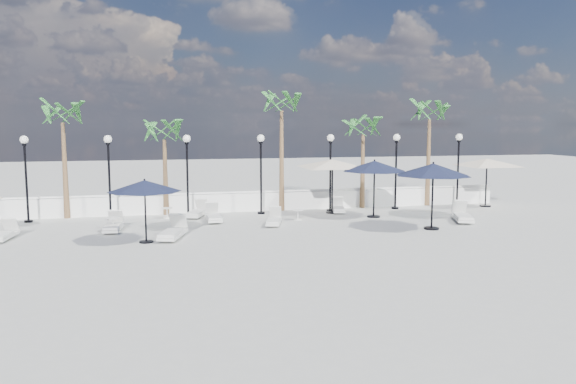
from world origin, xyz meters
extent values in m
plane|color=#AFB0AA|center=(0.00, 0.00, 0.00)|extent=(100.00, 100.00, 0.00)
cube|color=white|center=(0.00, 7.50, 0.45)|extent=(26.00, 0.30, 0.90)
cube|color=white|center=(0.00, 7.50, 0.97)|extent=(26.00, 0.12, 0.08)
cylinder|color=black|center=(-10.50, 6.50, 0.05)|extent=(0.36, 0.36, 0.10)
cylinder|color=black|center=(-10.50, 6.50, 1.75)|extent=(0.10, 0.10, 3.50)
cylinder|color=black|center=(-10.50, 6.50, 3.45)|extent=(0.18, 0.18, 0.10)
sphere|color=white|center=(-10.50, 6.50, 3.66)|extent=(0.36, 0.36, 0.36)
cylinder|color=black|center=(-7.00, 6.50, 0.05)|extent=(0.36, 0.36, 0.10)
cylinder|color=black|center=(-7.00, 6.50, 1.75)|extent=(0.10, 0.10, 3.50)
cylinder|color=black|center=(-7.00, 6.50, 3.45)|extent=(0.18, 0.18, 0.10)
sphere|color=white|center=(-7.00, 6.50, 3.66)|extent=(0.36, 0.36, 0.36)
cylinder|color=black|center=(-3.50, 6.50, 0.05)|extent=(0.36, 0.36, 0.10)
cylinder|color=black|center=(-3.50, 6.50, 1.75)|extent=(0.10, 0.10, 3.50)
cylinder|color=black|center=(-3.50, 6.50, 3.45)|extent=(0.18, 0.18, 0.10)
sphere|color=white|center=(-3.50, 6.50, 3.66)|extent=(0.36, 0.36, 0.36)
cylinder|color=black|center=(0.00, 6.50, 0.05)|extent=(0.36, 0.36, 0.10)
cylinder|color=black|center=(0.00, 6.50, 1.75)|extent=(0.10, 0.10, 3.50)
cylinder|color=black|center=(0.00, 6.50, 3.45)|extent=(0.18, 0.18, 0.10)
sphere|color=white|center=(0.00, 6.50, 3.66)|extent=(0.36, 0.36, 0.36)
cylinder|color=black|center=(3.50, 6.50, 0.05)|extent=(0.36, 0.36, 0.10)
cylinder|color=black|center=(3.50, 6.50, 1.75)|extent=(0.10, 0.10, 3.50)
cylinder|color=black|center=(3.50, 6.50, 3.45)|extent=(0.18, 0.18, 0.10)
sphere|color=white|center=(3.50, 6.50, 3.66)|extent=(0.36, 0.36, 0.36)
cylinder|color=black|center=(7.00, 6.50, 0.05)|extent=(0.36, 0.36, 0.10)
cylinder|color=black|center=(7.00, 6.50, 1.75)|extent=(0.10, 0.10, 3.50)
cylinder|color=black|center=(7.00, 6.50, 3.45)|extent=(0.18, 0.18, 0.10)
sphere|color=white|center=(7.00, 6.50, 3.66)|extent=(0.36, 0.36, 0.36)
cylinder|color=black|center=(10.50, 6.50, 0.05)|extent=(0.36, 0.36, 0.10)
cylinder|color=black|center=(10.50, 6.50, 1.75)|extent=(0.10, 0.10, 3.50)
cylinder|color=black|center=(10.50, 6.50, 3.45)|extent=(0.18, 0.18, 0.10)
sphere|color=white|center=(10.50, 6.50, 3.66)|extent=(0.36, 0.36, 0.36)
cone|color=brown|center=(-9.00, 7.30, 2.20)|extent=(0.28, 0.28, 4.40)
cone|color=brown|center=(-4.50, 7.30, 1.80)|extent=(0.28, 0.28, 3.60)
cone|color=brown|center=(1.20, 7.30, 2.50)|extent=(0.28, 0.28, 5.00)
cone|color=brown|center=(5.50, 7.30, 1.90)|extent=(0.28, 0.28, 3.80)
cone|color=brown|center=(9.20, 7.30, 2.30)|extent=(0.28, 0.28, 4.60)
cube|color=beige|center=(-10.56, 2.56, 0.14)|extent=(0.78, 1.79, 0.09)
cube|color=beige|center=(-10.58, 2.33, 0.24)|extent=(0.68, 1.23, 0.09)
cube|color=beige|center=(-10.47, 3.26, 0.49)|extent=(0.59, 0.47, 0.54)
cube|color=beige|center=(-2.48, 4.80, 0.15)|extent=(0.64, 1.88, 0.10)
cube|color=beige|center=(-2.48, 4.55, 0.26)|extent=(0.60, 1.27, 0.10)
cube|color=beige|center=(-2.48, 5.56, 0.53)|extent=(0.59, 0.45, 0.59)
cube|color=beige|center=(-4.35, 1.34, 0.16)|extent=(1.25, 2.14, 0.11)
cube|color=beige|center=(-4.43, 1.08, 0.29)|extent=(1.01, 1.50, 0.11)
cube|color=beige|center=(-4.11, 2.13, 0.57)|extent=(0.75, 0.65, 0.63)
cube|color=beige|center=(-6.67, 3.40, 0.15)|extent=(0.75, 1.88, 0.10)
cube|color=beige|center=(-6.68, 3.15, 0.26)|extent=(0.67, 1.28, 0.10)
cube|color=beige|center=(-6.61, 4.14, 0.52)|extent=(0.61, 0.48, 0.57)
cube|color=beige|center=(-3.09, 6.20, 0.15)|extent=(1.23, 1.94, 0.10)
cube|color=beige|center=(-3.18, 5.97, 0.26)|extent=(0.98, 1.37, 0.10)
cube|color=beige|center=(-2.83, 6.90, 0.52)|extent=(0.70, 0.61, 0.58)
cube|color=beige|center=(-0.02, 3.35, 0.14)|extent=(1.03, 1.79, 0.09)
cube|color=beige|center=(-0.08, 3.13, 0.24)|extent=(0.84, 1.25, 0.09)
cube|color=beige|center=(0.18, 4.01, 0.48)|extent=(0.63, 0.54, 0.53)
cube|color=beige|center=(8.35, 2.27, 0.17)|extent=(1.36, 2.17, 0.11)
cube|color=beige|center=(8.26, 2.00, 0.29)|extent=(1.09, 1.53, 0.11)
cube|color=beige|center=(8.64, 3.05, 0.58)|extent=(0.77, 0.68, 0.64)
cube|color=beige|center=(3.79, 6.05, 0.13)|extent=(0.95, 1.75, 0.09)
cube|color=beige|center=(3.74, 5.84, 0.23)|extent=(0.78, 1.22, 0.09)
cube|color=beige|center=(3.95, 6.71, 0.47)|extent=(0.60, 0.51, 0.52)
cylinder|color=beige|center=(-4.48, 6.20, 0.01)|extent=(0.39, 0.39, 0.03)
cylinder|color=beige|center=(-4.48, 6.20, 0.23)|extent=(0.06, 0.06, 0.46)
cylinder|color=beige|center=(-4.48, 6.20, 0.47)|extent=(0.50, 0.50, 0.03)
cylinder|color=beige|center=(-6.65, 3.37, 0.02)|extent=(0.46, 0.46, 0.03)
cylinder|color=beige|center=(-6.65, 3.37, 0.27)|extent=(0.07, 0.07, 0.55)
cylinder|color=beige|center=(-6.65, 3.37, 0.56)|extent=(0.59, 0.59, 0.03)
cylinder|color=beige|center=(1.30, 4.34, 0.01)|extent=(0.37, 0.37, 0.03)
cylinder|color=beige|center=(1.30, 4.34, 0.22)|extent=(0.06, 0.06, 0.45)
cylinder|color=beige|center=(1.30, 4.34, 0.46)|extent=(0.49, 0.49, 0.03)
cylinder|color=black|center=(-5.33, 0.90, 0.03)|extent=(0.52, 0.52, 0.06)
cylinder|color=black|center=(-5.33, 0.90, 1.13)|extent=(0.06, 0.06, 2.26)
cone|color=black|center=(-5.33, 0.90, 2.10)|extent=(2.68, 2.68, 0.42)
sphere|color=black|center=(-5.33, 0.90, 2.33)|extent=(0.07, 0.07, 0.07)
cylinder|color=black|center=(4.95, 4.32, 0.03)|extent=(0.61, 0.61, 0.06)
cylinder|color=black|center=(4.95, 4.32, 1.30)|extent=(0.08, 0.08, 2.60)
cone|color=black|center=(4.95, 4.32, 2.40)|extent=(3.03, 3.03, 0.49)
sphere|color=black|center=(4.95, 4.32, 2.67)|extent=(0.09, 0.09, 0.09)
cylinder|color=black|center=(6.17, 0.94, 0.03)|extent=(0.62, 0.62, 0.07)
cylinder|color=black|center=(6.17, 0.94, 1.34)|extent=(0.08, 0.08, 2.68)
cone|color=black|center=(6.17, 0.94, 2.48)|extent=(3.12, 3.12, 0.50)
sphere|color=black|center=(6.17, 0.94, 2.76)|extent=(0.09, 0.09, 0.09)
cylinder|color=black|center=(3.42, 5.93, 0.03)|extent=(0.59, 0.59, 0.07)
cylinder|color=black|center=(3.42, 5.93, 1.30)|extent=(0.08, 0.08, 2.61)
pyramid|color=#BCAE95|center=(3.42, 5.93, 2.64)|extent=(5.77, 5.77, 0.40)
cylinder|color=black|center=(12.00, 6.20, 0.03)|extent=(0.58, 0.58, 0.07)
cylinder|color=black|center=(12.00, 6.20, 1.25)|extent=(0.08, 0.08, 2.51)
pyramid|color=#BCAE95|center=(12.00, 6.20, 2.53)|extent=(5.44, 5.44, 0.39)
camera|label=1|loc=(-4.84, -20.03, 4.33)|focal=35.00mm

